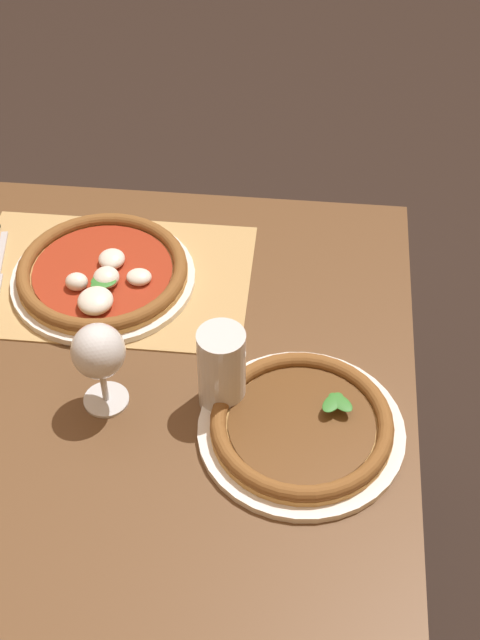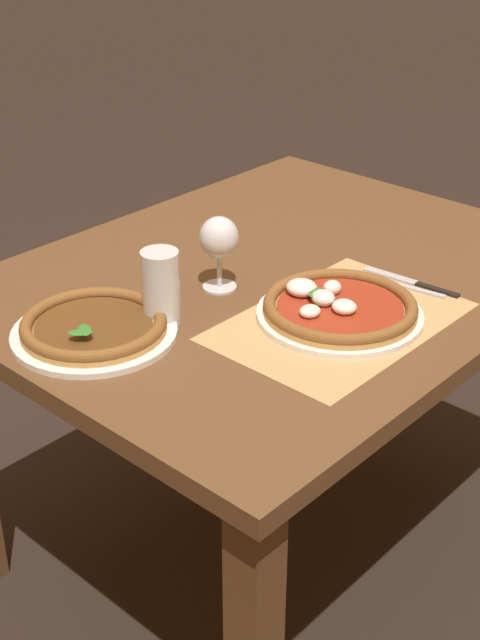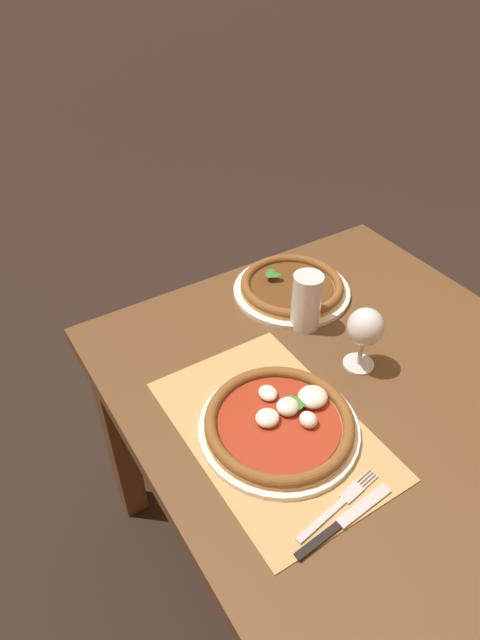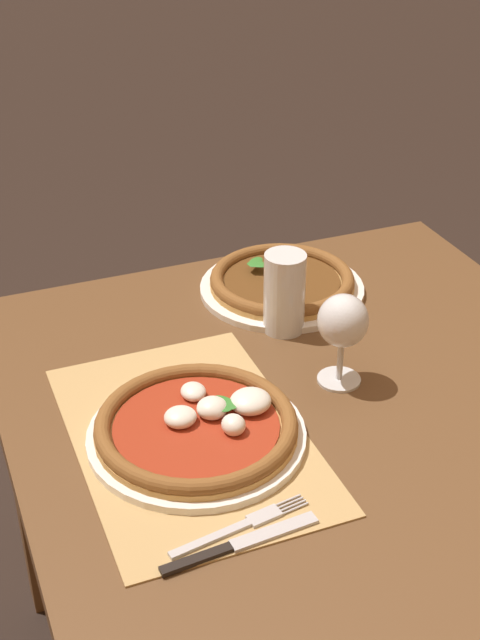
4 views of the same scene
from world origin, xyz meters
name	(u,v)px [view 4 (image 4 of 4)]	position (x,y,z in m)	size (l,w,h in m)	color
dining_table	(353,492)	(0.00, 0.00, 0.64)	(1.23, 0.97, 0.74)	brown
paper_placemat	(188,436)	(-0.09, -0.23, 0.74)	(0.48, 0.32, 0.00)	tan
pizza_near	(198,427)	(-0.08, -0.22, 0.76)	(0.32, 0.32, 0.05)	white
pizza_far	(282,283)	(-0.44, 0.08, 0.76)	(0.31, 0.31, 0.04)	white
wine_glass	(343,324)	(-0.14, 0.04, 0.85)	(0.08, 0.08, 0.16)	silver
pint_glass	(284,294)	(-0.32, 0.02, 0.81)	(0.07, 0.07, 0.15)	silver
fork	(241,526)	(0.11, -0.23, 0.75)	(0.05, 0.20, 0.00)	#B7B7BC
knife	(241,544)	(0.14, -0.24, 0.75)	(0.03, 0.22, 0.01)	black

